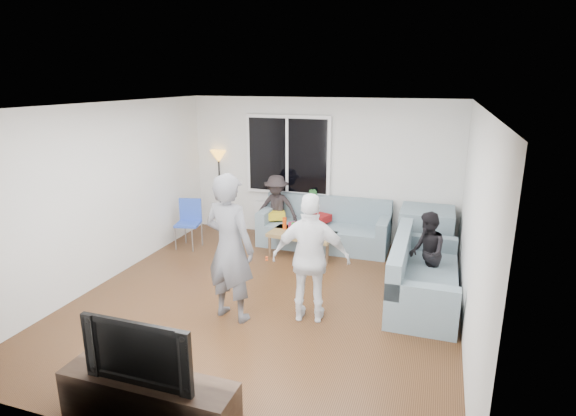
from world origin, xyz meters
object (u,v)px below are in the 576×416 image
(floor_lamp, at_px, (220,189))
(spectator_right, at_px, (427,253))
(spectator_back, at_px, (277,208))
(coffee_table, at_px, (302,244))
(television, at_px, (144,348))
(side_chair, at_px, (188,224))
(player_left, at_px, (230,248))
(sofa_back_section, at_px, (324,224))
(tv_console, at_px, (149,399))
(player_right, at_px, (311,259))
(sofa_right_section, at_px, (425,271))

(floor_lamp, xyz_separation_m, spectator_right, (4.07, -1.79, -0.20))
(floor_lamp, xyz_separation_m, spectator_back, (1.36, -0.42, -0.16))
(coffee_table, bearing_deg, floor_lamp, 154.13)
(television, bearing_deg, spectator_back, 96.53)
(coffee_table, height_order, floor_lamp, floor_lamp)
(side_chair, distance_m, television, 4.40)
(side_chair, relative_size, player_left, 0.46)
(sofa_back_section, xyz_separation_m, tv_console, (-0.35, -4.77, -0.20))
(player_left, bearing_deg, side_chair, -36.51)
(player_left, bearing_deg, floor_lamp, -49.45)
(sofa_back_section, relative_size, side_chair, 2.67)
(player_right, xyz_separation_m, spectator_right, (1.32, 1.25, -0.23))
(sofa_back_section, relative_size, television, 2.26)
(floor_lamp, relative_size, tv_console, 0.97)
(coffee_table, xyz_separation_m, spectator_right, (2.05, -0.81, 0.38))
(coffee_table, relative_size, player_right, 0.68)
(spectator_back, relative_size, television, 1.22)
(spectator_back, bearing_deg, floor_lamp, 159.99)
(floor_lamp, height_order, tv_console, floor_lamp)
(player_left, distance_m, television, 1.93)
(coffee_table, bearing_deg, sofa_back_section, 65.62)
(side_chair, bearing_deg, tv_console, -77.05)
(spectator_back, xyz_separation_m, tv_console, (0.55, -4.80, -0.40))
(sofa_back_section, xyz_separation_m, floor_lamp, (-2.26, 0.45, 0.36))
(player_left, bearing_deg, tv_console, 105.37)
(sofa_back_section, distance_m, floor_lamp, 2.34)
(sofa_back_section, xyz_separation_m, sofa_right_section, (1.81, -1.60, 0.00))
(sofa_back_section, bearing_deg, floor_lamp, 168.68)
(player_left, distance_m, tv_console, 2.05)
(sofa_back_section, height_order, spectator_right, spectator_right)
(sofa_right_section, xyz_separation_m, tv_console, (-2.16, -3.17, -0.20))
(coffee_table, relative_size, spectator_back, 0.89)
(sofa_right_section, xyz_separation_m, floor_lamp, (-4.07, 2.05, 0.36))
(side_chair, bearing_deg, player_right, -45.60)
(sofa_right_section, height_order, tv_console, sofa_right_section)
(sofa_back_section, xyz_separation_m, player_right, (0.49, -2.59, 0.39))
(sofa_right_section, distance_m, spectator_right, 0.31)
(sofa_back_section, height_order, spectator_back, spectator_back)
(spectator_right, distance_m, television, 4.06)
(side_chair, xyz_separation_m, spectator_back, (1.36, 0.85, 0.19))
(player_right, distance_m, spectator_back, 2.97)
(floor_lamp, bearing_deg, spectator_back, -17.28)
(sofa_back_section, height_order, sofa_right_section, same)
(player_left, xyz_separation_m, player_right, (0.96, 0.26, -0.12))
(floor_lamp, xyz_separation_m, player_right, (2.75, -3.04, 0.03))
(coffee_table, relative_size, side_chair, 1.28)
(sofa_right_section, bearing_deg, player_left, 118.85)
(floor_lamp, distance_m, spectator_back, 1.43)
(player_left, relative_size, television, 1.83)
(player_left, height_order, tv_console, player_left)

